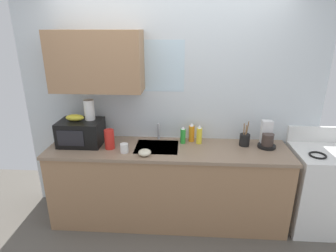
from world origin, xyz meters
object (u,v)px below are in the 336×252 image
(microwave, at_px, (81,132))
(stove_range, at_px, (317,189))
(dish_soap_bottle_orange, at_px, (192,133))
(utensil_crock, at_px, (245,139))
(mug_white, at_px, (124,148))
(coffee_maker, at_px, (267,137))
(cereal_canister, at_px, (109,139))
(dish_soap_bottle_green, at_px, (183,135))
(small_bowl, at_px, (145,153))
(banana_bunch, at_px, (75,118))
(paper_towel_roll, at_px, (89,110))
(dish_soap_bottle_yellow, at_px, (199,135))

(microwave, bearing_deg, stove_range, -0.99)
(dish_soap_bottle_orange, relative_size, utensil_crock, 0.79)
(mug_white, height_order, utensil_crock, utensil_crock)
(microwave, bearing_deg, coffee_maker, 1.70)
(dish_soap_bottle_orange, bearing_deg, cereal_canister, -163.69)
(coffee_maker, relative_size, dish_soap_bottle_green, 1.40)
(mug_white, bearing_deg, small_bowl, -15.26)
(dish_soap_bottle_green, xyz_separation_m, utensil_crock, (0.67, -0.02, -0.02))
(dish_soap_bottle_orange, height_order, cereal_canister, dish_soap_bottle_orange)
(banana_bunch, height_order, paper_towel_roll, paper_towel_roll)
(microwave, bearing_deg, mug_white, -20.06)
(microwave, bearing_deg, paper_towel_roll, 27.17)
(cereal_canister, xyz_separation_m, utensil_crock, (1.45, 0.17, -0.04))
(paper_towel_roll, distance_m, coffee_maker, 1.94)
(dish_soap_bottle_orange, bearing_deg, mug_white, -153.64)
(dish_soap_bottle_yellow, bearing_deg, cereal_canister, -168.36)
(microwave, xyz_separation_m, dish_soap_bottle_green, (1.12, 0.09, -0.04))
(banana_bunch, distance_m, dish_soap_bottle_yellow, 1.36)
(mug_white, xyz_separation_m, utensil_crock, (1.27, 0.26, 0.02))
(mug_white, bearing_deg, dish_soap_bottle_green, 25.15)
(cereal_canister, bearing_deg, utensil_crock, 6.69)
(stove_range, distance_m, dish_soap_bottle_orange, 1.50)
(banana_bunch, xyz_separation_m, small_bowl, (0.79, -0.25, -0.27))
(paper_towel_roll, xyz_separation_m, mug_white, (0.42, -0.24, -0.33))
(stove_range, height_order, banana_bunch, banana_bunch)
(mug_white, bearing_deg, banana_bunch, 161.43)
(banana_bunch, relative_size, paper_towel_roll, 0.91)
(cereal_canister, bearing_deg, dish_soap_bottle_yellow, 11.64)
(banana_bunch, bearing_deg, coffee_maker, 1.62)
(stove_range, xyz_separation_m, microwave, (-2.60, 0.04, 0.58))
(coffee_maker, relative_size, utensil_crock, 1.01)
(coffee_maker, xyz_separation_m, utensil_crock, (-0.23, 0.01, -0.03))
(coffee_maker, height_order, cereal_canister, coffee_maker)
(mug_white, bearing_deg, dish_soap_bottle_yellow, 20.19)
(coffee_maker, distance_m, utensil_crock, 0.23)
(paper_towel_roll, bearing_deg, small_bowl, -25.26)
(utensil_crock, bearing_deg, dish_soap_bottle_green, 178.14)
(microwave, xyz_separation_m, dish_soap_bottle_orange, (1.21, 0.16, -0.03))
(paper_towel_roll, distance_m, dish_soap_bottle_orange, 1.15)
(dish_soap_bottle_green, distance_m, utensil_crock, 0.67)
(stove_range, height_order, dish_soap_bottle_yellow, dish_soap_bottle_yellow)
(utensil_crock, bearing_deg, small_bowl, -163.09)
(banana_bunch, xyz_separation_m, cereal_canister, (0.39, -0.10, -0.20))
(utensil_crock, bearing_deg, microwave, -177.71)
(dish_soap_bottle_yellow, relative_size, mug_white, 2.26)
(coffee_maker, distance_m, dish_soap_bottle_green, 0.90)
(paper_towel_roll, relative_size, dish_soap_bottle_green, 1.10)
(paper_towel_roll, height_order, mug_white, paper_towel_roll)
(dish_soap_bottle_orange, bearing_deg, microwave, -172.64)
(coffee_maker, relative_size, small_bowl, 2.15)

